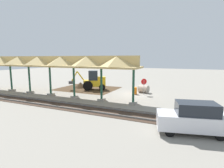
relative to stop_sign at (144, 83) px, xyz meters
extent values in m
plane|color=gray|center=(1.28, 0.18, -1.49)|extent=(120.00, 120.00, 0.00)
cube|color=#42301E|center=(9.01, -1.02, -1.49)|extent=(8.90, 7.00, 0.01)
cube|color=#9E998E|center=(-0.10, 4.83, -1.39)|extent=(0.70, 0.70, 0.20)
cylinder|color=#1E4C38|center=(-0.10, 4.83, 0.31)|extent=(0.24, 0.24, 3.60)
cube|color=#9E998E|center=(3.54, 4.83, -1.39)|extent=(0.70, 0.70, 0.20)
cylinder|color=#1E4C38|center=(3.54, 4.83, 0.31)|extent=(0.24, 0.24, 3.60)
cube|color=#9E998E|center=(7.17, 4.83, -1.39)|extent=(0.70, 0.70, 0.20)
cylinder|color=#1E4C38|center=(7.17, 4.83, 0.31)|extent=(0.24, 0.24, 3.60)
cube|color=#9E998E|center=(10.80, 4.83, -1.39)|extent=(0.70, 0.70, 0.20)
cylinder|color=#1E4C38|center=(10.80, 4.83, 0.31)|extent=(0.24, 0.24, 3.60)
cube|color=#9E998E|center=(14.44, 4.83, -1.39)|extent=(0.70, 0.70, 0.20)
cylinder|color=#1E4C38|center=(14.44, 4.83, 0.31)|extent=(0.24, 0.24, 3.60)
cube|color=#9E998E|center=(18.07, 4.83, -1.39)|extent=(0.70, 0.70, 0.20)
cylinder|color=#1E4C38|center=(18.07, 4.83, 0.31)|extent=(0.24, 0.24, 3.60)
cube|color=tan|center=(10.80, 4.83, 2.21)|extent=(23.00, 3.20, 0.20)
cube|color=tan|center=(10.80, 4.83, 2.86)|extent=(23.00, 0.20, 1.10)
pyramid|color=tan|center=(1.72, 4.83, 2.86)|extent=(3.27, 3.20, 1.10)
pyramid|color=tan|center=(5.35, 4.83, 2.86)|extent=(3.27, 3.20, 1.10)
pyramid|color=tan|center=(8.99, 4.83, 2.86)|extent=(3.27, 3.20, 1.10)
pyramid|color=tan|center=(12.62, 4.83, 2.86)|extent=(3.27, 3.20, 1.10)
pyramid|color=tan|center=(16.25, 4.83, 2.86)|extent=(3.27, 3.20, 1.10)
pyramid|color=tan|center=(19.89, 4.83, 2.86)|extent=(3.27, 3.20, 1.10)
cube|color=slate|center=(1.28, 7.58, -1.42)|extent=(60.00, 0.08, 0.15)
cube|color=slate|center=(1.28, 9.01, -1.42)|extent=(60.00, 0.08, 0.15)
cube|color=#38281E|center=(1.28, 8.30, -1.48)|extent=(60.00, 2.58, 0.03)
cylinder|color=gray|center=(0.00, 0.00, -0.54)|extent=(0.06, 0.06, 1.89)
cylinder|color=red|center=(0.00, 0.00, 0.21)|extent=(0.61, 0.50, 0.76)
cube|color=yellow|center=(7.56, -0.73, -0.52)|extent=(3.44, 2.64, 0.90)
cube|color=#1E262D|center=(7.73, -0.64, 0.63)|extent=(1.70, 1.64, 1.40)
cube|color=yellow|center=(6.65, -1.21, 0.18)|extent=(1.53, 1.50, 0.50)
cylinder|color=black|center=(8.74, -0.91, -0.79)|extent=(1.38, 0.92, 1.40)
cylinder|color=black|center=(8.07, 0.35, -0.79)|extent=(1.38, 0.92, 1.40)
cylinder|color=black|center=(6.90, -1.81, -1.04)|extent=(0.94, 0.69, 0.90)
cylinder|color=black|center=(6.29, -0.66, -1.04)|extent=(0.94, 0.69, 0.90)
cylinder|color=yellow|center=(9.38, 0.23, 0.58)|extent=(1.03, 0.66, 1.41)
cylinder|color=yellow|center=(10.19, 0.66, 0.44)|extent=(1.02, 0.64, 1.68)
cube|color=#47474C|center=(10.60, 0.88, -0.36)|extent=(0.90, 0.99, 0.40)
cone|color=#42301E|center=(10.46, -1.31, -1.49)|extent=(4.06, 4.06, 1.76)
cylinder|color=#9E9384|center=(0.35, -1.38, -0.98)|extent=(1.49, 1.29, 1.03)
cylinder|color=black|center=(0.98, -1.52, -0.98)|extent=(0.17, 0.66, 0.67)
cube|color=silver|center=(-5.52, 10.10, -0.72)|extent=(4.49, 2.66, 0.95)
cube|color=#1E232B|center=(-5.72, 10.05, 0.12)|extent=(2.64, 2.03, 0.73)
cylinder|color=black|center=(-4.33, 11.13, -1.19)|extent=(0.63, 0.33, 0.60)
cylinder|color=black|center=(-4.00, 9.70, -1.19)|extent=(0.63, 0.33, 0.60)
cylinder|color=black|center=(-7.03, 10.50, -1.19)|extent=(0.63, 0.33, 0.60)
cylinder|color=black|center=(-6.70, 9.07, -1.19)|extent=(0.63, 0.33, 0.60)
cylinder|color=orange|center=(1.18, -0.01, -1.04)|extent=(0.56, 0.56, 0.90)
camera|label=1|loc=(-5.20, 21.58, 3.17)|focal=28.00mm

